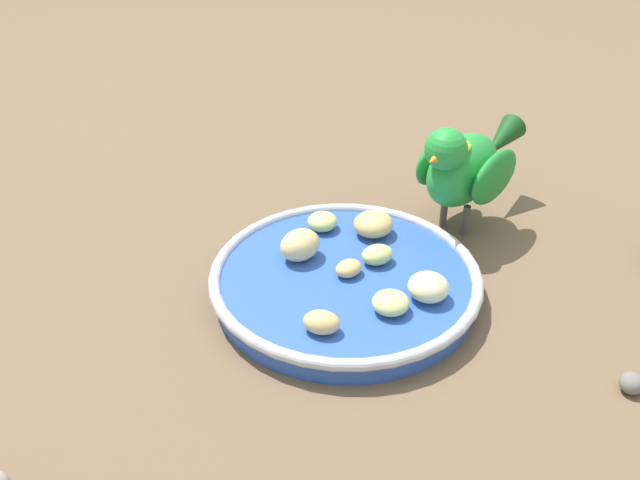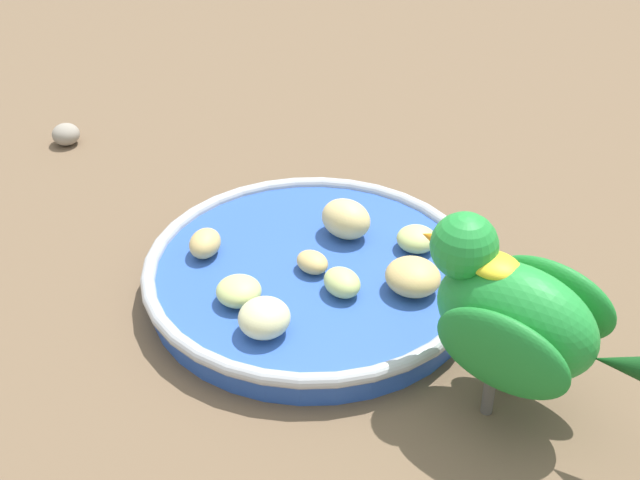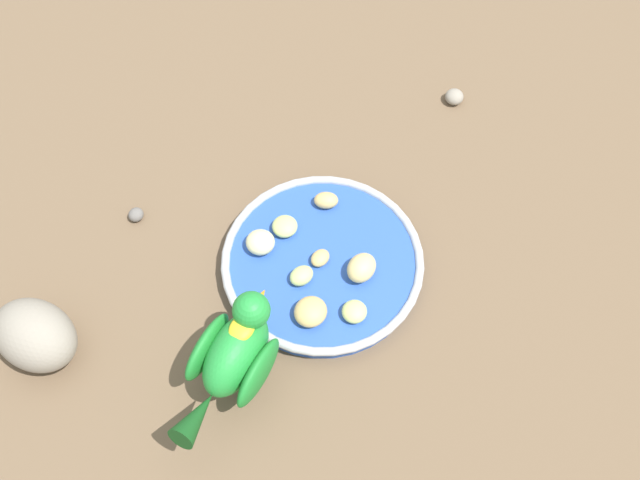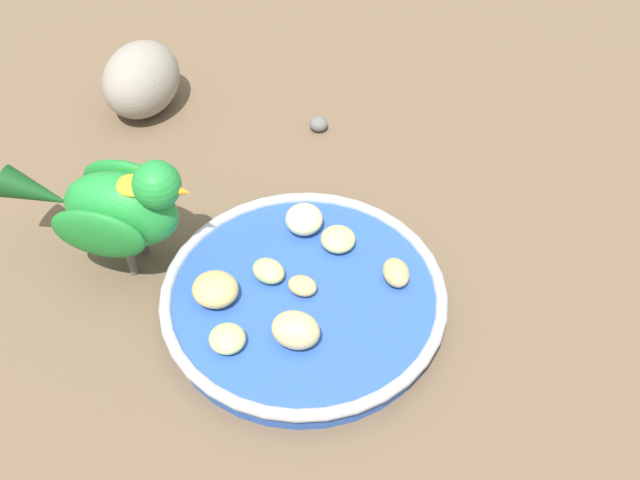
% 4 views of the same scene
% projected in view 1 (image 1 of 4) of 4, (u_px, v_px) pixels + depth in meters
% --- Properties ---
extents(ground_plane, '(4.00, 4.00, 0.00)m').
position_uv_depth(ground_plane, '(361.00, 295.00, 0.61)').
color(ground_plane, brown).
extents(feeding_bowl, '(0.23, 0.23, 0.03)m').
position_uv_depth(feeding_bowl, '(346.00, 278.00, 0.61)').
color(feeding_bowl, '#2D56B7').
rests_on(feeding_bowl, ground_plane).
extents(apple_piece_0, '(0.02, 0.03, 0.02)m').
position_uv_depth(apple_piece_0, '(321.00, 322.00, 0.53)').
color(apple_piece_0, tan).
rests_on(apple_piece_0, feeding_bowl).
extents(apple_piece_1, '(0.03, 0.03, 0.01)m').
position_uv_depth(apple_piece_1, '(349.00, 266.00, 0.60)').
color(apple_piece_1, tan).
rests_on(apple_piece_1, feeding_bowl).
extents(apple_piece_2, '(0.05, 0.05, 0.02)m').
position_uv_depth(apple_piece_2, '(373.00, 224.00, 0.65)').
color(apple_piece_2, tan).
rests_on(apple_piece_2, feeding_bowl).
extents(apple_piece_3, '(0.05, 0.05, 0.03)m').
position_uv_depth(apple_piece_3, '(300.00, 245.00, 0.61)').
color(apple_piece_3, '#E5C67F').
rests_on(apple_piece_3, feeding_bowl).
extents(apple_piece_4, '(0.03, 0.04, 0.02)m').
position_uv_depth(apple_piece_4, '(377.00, 255.00, 0.61)').
color(apple_piece_4, '#C6D17A').
rests_on(apple_piece_4, feeding_bowl).
extents(apple_piece_5, '(0.04, 0.04, 0.02)m').
position_uv_depth(apple_piece_5, '(391.00, 303.00, 0.55)').
color(apple_piece_5, '#C6D17A').
rests_on(apple_piece_5, feeding_bowl).
extents(apple_piece_6, '(0.04, 0.04, 0.02)m').
position_uv_depth(apple_piece_6, '(428.00, 287.00, 0.57)').
color(apple_piece_6, beige).
rests_on(apple_piece_6, feeding_bowl).
extents(apple_piece_7, '(0.04, 0.04, 0.02)m').
position_uv_depth(apple_piece_7, '(322.00, 221.00, 0.66)').
color(apple_piece_7, '#C6D17A').
rests_on(apple_piece_7, feeding_bowl).
extents(parrot, '(0.15, 0.12, 0.12)m').
position_uv_depth(parrot, '(465.00, 165.00, 0.67)').
color(parrot, '#59544C').
rests_on(parrot, ground_plane).
extents(pebble_0, '(0.03, 0.03, 0.02)m').
position_uv_depth(pebble_0, '(632.00, 383.00, 0.51)').
color(pebble_0, slate).
rests_on(pebble_0, ground_plane).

